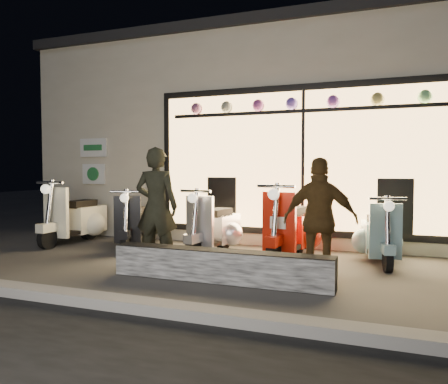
# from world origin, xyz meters

# --- Properties ---
(ground) EXTENTS (40.00, 40.00, 0.00)m
(ground) POSITION_xyz_m (0.00, 0.00, 0.00)
(ground) COLOR #383533
(ground) RESTS_ON ground
(kerb) EXTENTS (40.00, 0.25, 0.12)m
(kerb) POSITION_xyz_m (0.00, -2.00, 0.06)
(kerb) COLOR slate
(kerb) RESTS_ON ground
(shop_building) EXTENTS (10.20, 6.23, 4.20)m
(shop_building) POSITION_xyz_m (0.00, 4.98, 2.10)
(shop_building) COLOR beige
(shop_building) RESTS_ON ground
(graffiti_barrier) EXTENTS (2.82, 0.28, 0.40)m
(graffiti_barrier) POSITION_xyz_m (0.25, -0.65, 0.20)
(graffiti_barrier) COLOR black
(graffiti_barrier) RESTS_ON ground
(scooter_silver) EXTENTS (0.57, 1.46, 1.04)m
(scooter_silver) POSITION_xyz_m (-0.51, 1.14, 0.42)
(scooter_silver) COLOR black
(scooter_silver) RESTS_ON ground
(scooter_red) EXTENTS (0.62, 1.58, 1.13)m
(scooter_red) POSITION_xyz_m (0.77, 1.21, 0.45)
(scooter_red) COLOR black
(scooter_red) RESTS_ON ground
(scooter_black) EXTENTS (0.77, 1.39, 1.00)m
(scooter_black) POSITION_xyz_m (-2.10, 1.12, 0.40)
(scooter_black) COLOR black
(scooter_black) RESTS_ON ground
(scooter_cream) EXTENTS (0.51, 1.58, 1.14)m
(scooter_cream) POSITION_xyz_m (-3.37, 1.18, 0.46)
(scooter_cream) COLOR black
(scooter_cream) RESTS_ON ground
(scooter_blue) EXTENTS (0.60, 1.37, 0.97)m
(scooter_blue) POSITION_xyz_m (2.07, 1.30, 0.39)
(scooter_blue) COLOR black
(scooter_blue) RESTS_ON ground
(man) EXTENTS (0.68, 0.50, 1.72)m
(man) POSITION_xyz_m (-0.95, -0.09, 0.86)
(man) COLOR black
(man) RESTS_ON ground
(woman) EXTENTS (0.94, 0.46, 1.55)m
(woman) POSITION_xyz_m (1.41, -0.21, 0.77)
(woman) COLOR brown
(woman) RESTS_ON ground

